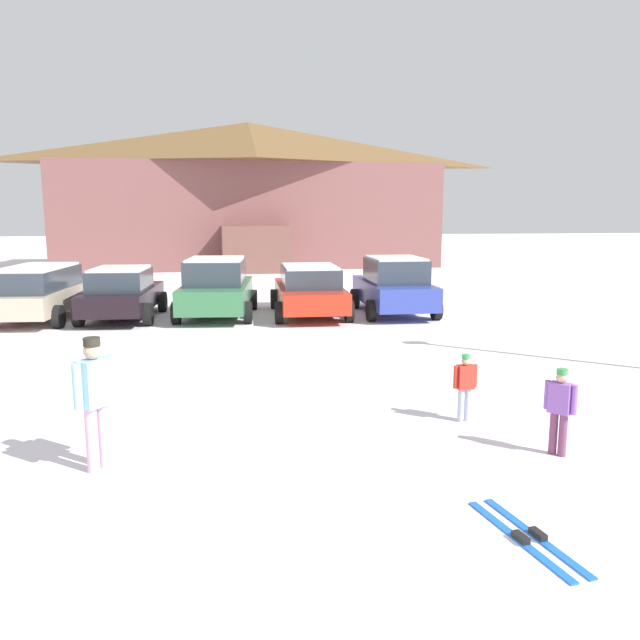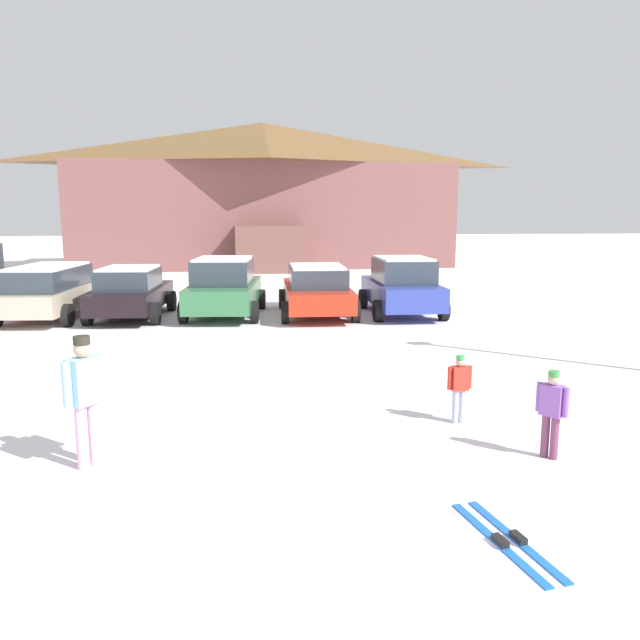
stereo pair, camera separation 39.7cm
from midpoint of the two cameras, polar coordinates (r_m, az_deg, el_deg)
The scene contains 10 objects.
ski_lodge at distance 36.98m, azimuth -6.78°, elevation 11.36°, with size 21.85×9.75×8.13m.
parked_beige_suv at distance 20.00m, azimuth -24.93°, elevation 2.41°, with size 2.45×4.41×1.59m.
parked_black_sedan at distance 19.35m, azimuth -18.21°, elevation 2.38°, with size 2.28×4.14×1.54m.
parked_green_coupe at distance 19.11m, azimuth -10.02°, elevation 2.95°, with size 2.55×4.42×1.79m.
parked_red_sedan at distance 19.05m, azimuth -1.57°, elevation 2.79°, with size 2.31×4.57×1.55m.
parked_blue_hatchback at distance 19.37m, azimuth 6.21°, elevation 3.12°, with size 2.20×4.07×1.78m.
skier_adult_in_blue_parka at distance 8.19m, azimuth -21.20°, elevation -6.50°, with size 0.43×0.53×1.67m.
skier_child_in_red_jacket at distance 9.66m, azimuth 11.97°, elevation -5.72°, with size 0.39×0.18×1.05m.
skier_child_in_purple_jacket at distance 8.67m, azimuth 19.85°, elevation -7.47°, with size 0.30×0.36×1.16m.
pair_of_skis at distance 6.71m, azimuth 16.69°, elevation -18.45°, with size 0.58×1.63×0.08m.
Camera 1 is at (-1.31, -3.56, 3.16)m, focal length 35.00 mm.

